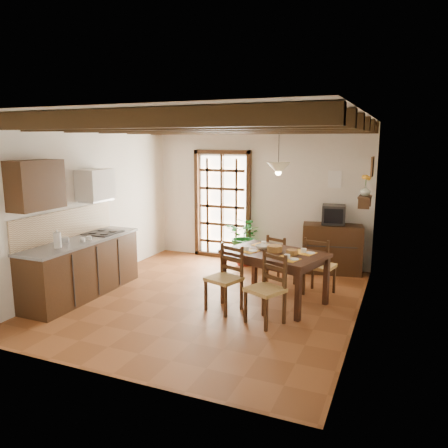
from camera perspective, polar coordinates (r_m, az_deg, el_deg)
The scene contains 25 objects.
ground_plane at distance 7.01m, azimuth -2.05°, elevation -9.79°, with size 5.00×5.00×0.00m, color brown.
room_shell at distance 6.59m, azimuth -2.16°, elevation 5.16°, with size 4.52×5.02×2.81m.
ceiling_beams at distance 6.57m, azimuth -2.21°, elevation 12.77°, with size 4.50×4.34×0.20m.
french_door at distance 9.21m, azimuth -0.23°, elevation 2.76°, with size 1.26×0.11×2.32m.
kitchen_counter at distance 7.41m, azimuth -18.02°, elevation -5.33°, with size 0.64×2.25×1.38m.
upper_cabinet at distance 6.74m, azimuth -23.36°, elevation 4.70°, with size 0.35×0.80×0.70m, color #352010.
range_hood at distance 7.65m, azimuth -16.43°, elevation 4.89°, with size 0.38×0.60×0.54m.
counter_items at distance 7.36m, azimuth -17.78°, elevation -1.52°, with size 0.50×1.43×0.25m.
dining_table at distance 6.74m, azimuth 6.61°, elevation -4.46°, with size 1.69×1.35×0.80m.
chair_near_left at distance 6.49m, azimuth 0.05°, elevation -8.63°, with size 0.56×0.54×0.97m.
chair_near_right at distance 6.07m, azimuth 5.46°, elevation -10.09°, with size 0.59×0.58×0.97m.
chair_far_left at distance 7.66m, azimuth 7.40°, elevation -5.88°, with size 0.52×0.51×0.88m.
chair_far_right at distance 7.30m, azimuth 12.30°, elevation -6.71°, with size 0.52×0.50×0.96m.
table_setting at distance 6.70m, azimuth 6.64°, elevation -2.97°, with size 1.07×0.72×0.10m.
table_bowl at distance 6.89m, azimuth 5.06°, elevation -2.98°, with size 0.22×0.22×0.05m, color white.
sideboard at distance 8.50m, azimuth 13.92°, elevation -3.13°, with size 1.09×0.49×0.93m, color #352010.
crt_tv at distance 8.37m, azimuth 14.11°, elevation 1.21°, with size 0.47×0.44×0.36m.
fuse_box at distance 8.55m, azimuth 14.26°, elevation 5.68°, with size 0.25×0.03×0.32m, color white.
plant_pot at distance 8.86m, azimuth 2.76°, elevation -4.62°, with size 0.34×0.34×0.21m, color maroon.
potted_plant at distance 8.75m, azimuth 2.79°, elevation -1.71°, with size 1.90×1.63×2.11m, color #144C19.
wall_shelf at distance 7.63m, azimuth 17.92°, elevation 3.10°, with size 0.20×0.42×0.20m.
shelf_vase at distance 7.62m, azimuth 17.98°, elevation 4.14°, with size 0.15×0.15×0.15m, color #B2BFB2.
shelf_flowers at distance 7.60m, azimuth 18.07°, elevation 5.70°, with size 0.14×0.14×0.36m.
framed_picture at distance 7.58m, azimuth 18.79°, elevation 7.10°, with size 0.03×0.32×0.32m.
pendant_lamp at distance 6.61m, azimuth 7.11°, elevation 7.38°, with size 0.36×0.36×0.84m.
Camera 1 is at (2.77, -5.95, 2.46)m, focal length 35.00 mm.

